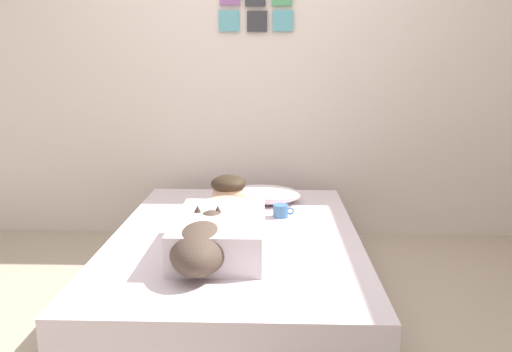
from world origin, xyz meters
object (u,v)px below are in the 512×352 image
(dog, at_px, (202,244))
(cell_phone, at_px, (226,239))
(bed, at_px, (236,267))
(coffee_cup, at_px, (281,211))
(pillow, at_px, (261,195))
(person_lying, at_px, (223,222))

(dog, relative_size, cell_phone, 4.11)
(bed, relative_size, coffee_cup, 16.03)
(bed, distance_m, pillow, 0.68)
(person_lying, distance_m, dog, 0.32)
(bed, height_order, dog, dog)
(pillow, xyz_separation_m, coffee_cup, (0.12, -0.31, -0.02))
(dog, height_order, coffee_cup, dog)
(dog, distance_m, coffee_cup, 0.85)
(cell_phone, bearing_deg, dog, -102.45)
(coffee_cup, bearing_deg, pillow, 111.91)
(pillow, height_order, person_lying, person_lying)
(pillow, relative_size, person_lying, 0.57)
(person_lying, height_order, cell_phone, person_lying)
(person_lying, bearing_deg, coffee_cup, 55.92)
(pillow, height_order, coffee_cup, pillow)
(person_lying, distance_m, coffee_cup, 0.55)
(dog, bearing_deg, cell_phone, 77.55)
(bed, bearing_deg, coffee_cup, 51.41)
(bed, relative_size, pillow, 3.85)
(pillow, xyz_separation_m, cell_phone, (-0.16, -0.73, -0.05))
(dog, xyz_separation_m, cell_phone, (0.08, 0.35, -0.10))
(bed, distance_m, person_lying, 0.33)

